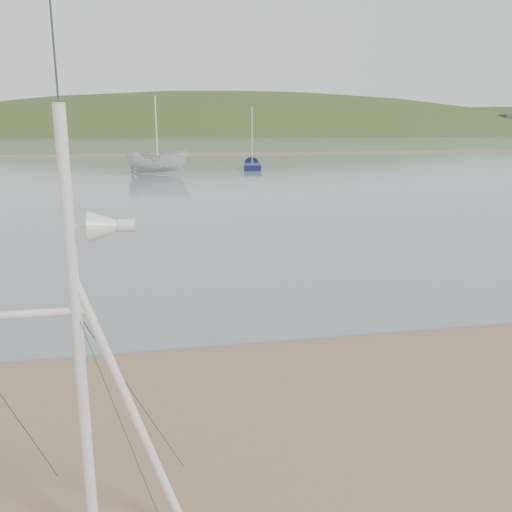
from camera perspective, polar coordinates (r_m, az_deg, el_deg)
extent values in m
plane|color=brown|center=(6.90, -21.92, -23.44)|extent=(560.00, 560.00, 0.00)
cube|color=slate|center=(137.49, -11.97, 11.69)|extent=(560.00, 256.00, 0.04)
cube|color=brown|center=(75.54, -12.37, 10.33)|extent=(560.00, 7.00, 0.07)
ellipsoid|color=#283C18|center=(244.90, -2.04, 7.54)|extent=(400.00, 180.00, 80.00)
cube|color=silver|center=(204.86, -22.24, 12.66)|extent=(8.40, 6.30, 8.00)
cube|color=silver|center=(201.74, -14.79, 13.21)|extent=(8.40, 6.30, 8.00)
cube|color=silver|center=(201.96, -7.20, 13.54)|extent=(8.40, 6.30, 8.00)
cube|color=silver|center=(205.49, 0.25, 13.64)|extent=(8.40, 6.30, 8.00)
cube|color=silver|center=(212.17, 7.35, 13.53)|extent=(8.40, 6.30, 8.00)
cube|color=silver|center=(221.71, 13.92, 13.26)|extent=(8.40, 6.30, 8.00)
cube|color=silver|center=(233.78, 19.86, 12.86)|extent=(8.40, 6.30, 8.00)
cube|color=silver|center=(247.99, 25.14, 12.39)|extent=(8.40, 6.30, 8.00)
cylinder|color=silver|center=(5.24, -18.18, -8.80)|extent=(0.11, 0.11, 4.23)
cylinder|color=silver|center=(5.52, -12.77, -15.78)|extent=(0.98, 0.08, 2.78)
cylinder|color=silver|center=(5.24, -24.78, -5.69)|extent=(1.38, 0.07, 0.07)
cylinder|color=#2D382D|center=(4.90, -20.50, 19.86)|extent=(0.02, 0.02, 0.95)
cone|color=white|center=(4.91, -15.67, 3.04)|extent=(0.28, 0.28, 0.28)
cylinder|color=white|center=(4.90, -13.45, 3.15)|extent=(0.15, 0.12, 0.12)
cube|color=silver|center=(4.93, -17.88, 2.93)|extent=(0.21, 0.04, 0.04)
imported|color=silver|center=(46.38, -10.40, 11.70)|extent=(2.37, 2.33, 5.21)
cube|color=#121340|center=(51.00, -0.41, 9.42)|extent=(2.22, 4.84, 0.50)
cone|color=#121340|center=(53.98, -0.50, 9.66)|extent=(1.74, 1.85, 1.49)
cylinder|color=silver|center=(50.87, -0.42, 12.59)|extent=(0.08, 0.08, 5.13)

